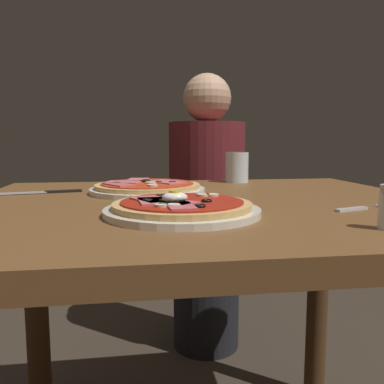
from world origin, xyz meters
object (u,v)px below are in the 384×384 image
diner_person (206,221)px  pizza_foreground (182,208)px  pizza_across_left (147,188)px  dining_table (206,257)px  fork (362,208)px  water_glass_near (237,169)px  knife (47,192)px

diner_person → pizza_foreground: bearing=76.8°
pizza_across_left → dining_table: bearing=-51.2°
fork → water_glass_near: bearing=101.8°
water_glass_near → diner_person: diner_person is taller
dining_table → pizza_foreground: size_ratio=3.73×
pizza_across_left → fork: 0.50m
pizza_across_left → knife: size_ratio=1.49×
diner_person → pizza_across_left: bearing=67.3°
dining_table → pizza_across_left: pizza_across_left is taller
knife → diner_person: 0.85m
knife → dining_table: bearing=-26.0°
pizza_across_left → diner_person: bearing=67.3°
pizza_foreground → knife: pizza_foreground is taller
knife → fork: bearing=-27.6°
knife → pizza_across_left: bearing=-6.4°
dining_table → water_glass_near: (0.16, 0.37, 0.17)m
dining_table → water_glass_near: size_ratio=11.06×
dining_table → water_glass_near: bearing=65.8°
knife → pizza_foreground: bearing=-49.1°
pizza_across_left → water_glass_near: water_glass_near is taller
fork → knife: bearing=152.4°
pizza_across_left → fork: (0.40, -0.31, -0.01)m
pizza_across_left → water_glass_near: bearing=36.5°
dining_table → fork: size_ratio=6.78×
knife → diner_person: bearing=50.3°
dining_table → knife: bearing=154.0°
water_glass_near → fork: bearing=-78.2°
pizza_foreground → diner_person: bearing=76.8°
pizza_foreground → knife: (-0.30, 0.34, -0.01)m
dining_table → diner_person: bearing=79.4°
water_glass_near → pizza_foreground: bearing=-114.5°
pizza_foreground → knife: size_ratio=1.44×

